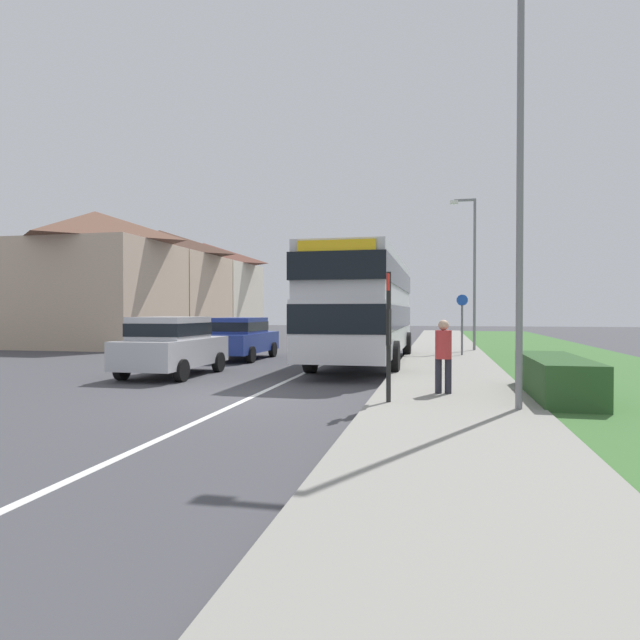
% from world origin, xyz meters
% --- Properties ---
extents(ground_plane, '(120.00, 120.00, 0.00)m').
position_xyz_m(ground_plane, '(0.00, 0.00, 0.00)').
color(ground_plane, '#424247').
extents(lane_marking_centre, '(0.14, 60.00, 0.01)m').
position_xyz_m(lane_marking_centre, '(0.00, 8.00, 0.00)').
color(lane_marking_centre, silver).
rests_on(lane_marking_centre, ground_plane).
extents(pavement_near_side, '(3.20, 68.00, 0.12)m').
position_xyz_m(pavement_near_side, '(4.20, 6.00, 0.06)').
color(pavement_near_side, gray).
rests_on(pavement_near_side, ground_plane).
extents(grass_verge_seaward, '(6.00, 68.00, 0.08)m').
position_xyz_m(grass_verge_seaward, '(8.50, 6.00, 0.04)').
color(grass_verge_seaward, '#3D6B33').
rests_on(grass_verge_seaward, ground_plane).
extents(roadside_hedge, '(1.10, 3.77, 0.90)m').
position_xyz_m(roadside_hedge, '(6.30, 1.02, 0.45)').
color(roadside_hedge, '#2D5128').
rests_on(roadside_hedge, ground_plane).
extents(double_decker_bus, '(2.80, 11.31, 3.70)m').
position_xyz_m(double_decker_bus, '(1.41, 7.97, 2.14)').
color(double_decker_bus, '#BCBCC1').
rests_on(double_decker_bus, ground_plane).
extents(parked_car_silver, '(1.93, 3.93, 1.69)m').
position_xyz_m(parked_car_silver, '(-3.51, 3.24, 0.93)').
color(parked_car_silver, '#B7B7BC').
rests_on(parked_car_silver, ground_plane).
extents(parked_car_blue, '(1.91, 4.24, 1.61)m').
position_xyz_m(parked_car_blue, '(-3.51, 8.70, 0.89)').
color(parked_car_blue, navy).
rests_on(parked_car_blue, ground_plane).
extents(pedestrian_at_stop, '(0.34, 0.34, 1.67)m').
position_xyz_m(pedestrian_at_stop, '(4.03, 0.73, 0.98)').
color(pedestrian_at_stop, '#23232D').
rests_on(pedestrian_at_stop, ground_plane).
extents(bus_stop_sign, '(0.09, 0.52, 2.60)m').
position_xyz_m(bus_stop_sign, '(3.00, -0.59, 1.54)').
color(bus_stop_sign, black).
rests_on(bus_stop_sign, ground_plane).
extents(cycle_route_sign, '(0.44, 0.08, 2.52)m').
position_xyz_m(cycle_route_sign, '(4.84, 11.25, 1.43)').
color(cycle_route_sign, slate).
rests_on(cycle_route_sign, ground_plane).
extents(street_lamp_near, '(1.14, 0.20, 8.44)m').
position_xyz_m(street_lamp_near, '(5.23, -0.84, 4.78)').
color(street_lamp_near, slate).
rests_on(street_lamp_near, ground_plane).
extents(street_lamp_mid, '(1.14, 0.20, 6.89)m').
position_xyz_m(street_lamp_mid, '(5.38, 14.18, 3.98)').
color(street_lamp_mid, slate).
rests_on(street_lamp_mid, ground_plane).
extents(house_terrace_far_side, '(7.41, 19.93, 7.10)m').
position_xyz_m(house_terrace_far_side, '(-13.68, 20.96, 3.55)').
color(house_terrace_far_side, '#C1A88E').
rests_on(house_terrace_far_side, ground_plane).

